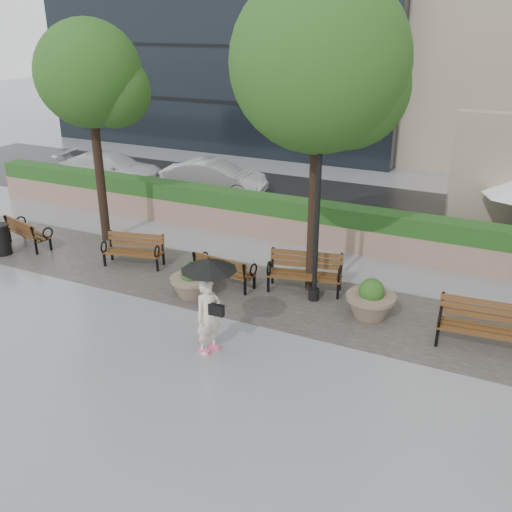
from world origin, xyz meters
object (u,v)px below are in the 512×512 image
at_px(bench_3, 304,281).
at_px(car_right, 214,178).
at_px(bench_1, 134,257).
at_px(bench_2, 224,277).
at_px(planter_right, 371,302).
at_px(car_left, 112,168).
at_px(bench_0, 29,238).
at_px(bench_4, 482,336).
at_px(planter_left, 192,283).
at_px(trash_bin, 2,240).
at_px(pedestrian, 209,296).
at_px(lamppost, 317,225).

xyz_separation_m(bench_3, car_right, (-6.56, 6.79, 0.39)).
height_order(bench_1, bench_2, bench_1).
distance_m(bench_2, car_right, 8.68).
bearing_deg(bench_3, planter_right, -30.30).
xyz_separation_m(bench_3, car_left, (-11.32, 6.27, 0.37)).
bearing_deg(bench_2, car_left, -31.42).
bearing_deg(bench_0, planter_right, -164.32).
height_order(bench_1, car_left, car_left).
bearing_deg(bench_2, bench_3, -158.15).
xyz_separation_m(bench_0, bench_4, (13.43, -0.22, 0.04)).
distance_m(bench_4, planter_left, 7.01).
xyz_separation_m(planter_right, trash_bin, (-11.09, -0.96, 0.06)).
relative_size(planter_right, pedestrian, 0.55).
bearing_deg(bench_0, bench_1, -162.22).
distance_m(car_left, pedestrian, 14.46).
bearing_deg(bench_3, car_right, 121.52).
distance_m(bench_0, bench_2, 6.89).
relative_size(bench_1, car_right, 0.43).
distance_m(bench_1, lamppost, 5.73).
xyz_separation_m(bench_0, bench_1, (3.89, 0.19, 0.00)).
bearing_deg(bench_0, bench_3, -160.22).
bearing_deg(car_left, bench_0, -172.25).
relative_size(bench_1, bench_4, 0.91).
height_order(bench_1, bench_3, bench_3).
relative_size(bench_2, planter_left, 1.55).
distance_m(bench_4, pedestrian, 5.96).
height_order(lamppost, car_right, lamppost).
bearing_deg(car_left, lamppost, -130.49).
bearing_deg(lamppost, planter_right, -9.51).
height_order(planter_left, planter_right, planter_right).
xyz_separation_m(bench_4, lamppost, (-4.08, 0.60, 1.71)).
xyz_separation_m(planter_left, planter_right, (4.43, 0.89, 0.03)).
height_order(bench_0, car_left, car_left).
bearing_deg(planter_right, bench_2, 179.92).
distance_m(bench_3, car_right, 9.45).
bearing_deg(bench_1, car_right, 88.75).
relative_size(bench_0, trash_bin, 2.01).
bearing_deg(planter_right, bench_0, -179.33).
relative_size(bench_0, bench_1, 1.00).
bearing_deg(bench_2, planter_left, 68.20).
relative_size(bench_3, lamppost, 0.44).
height_order(bench_0, trash_bin, bench_0).
distance_m(bench_1, car_right, 7.51).
height_order(planter_left, pedestrian, pedestrian).
height_order(bench_0, bench_3, bench_3).
distance_m(planter_left, car_left, 11.76).
height_order(bench_4, car_right, car_right).
relative_size(bench_0, bench_4, 0.91).
bearing_deg(lamppost, pedestrian, -109.92).
height_order(planter_right, pedestrian, pedestrian).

